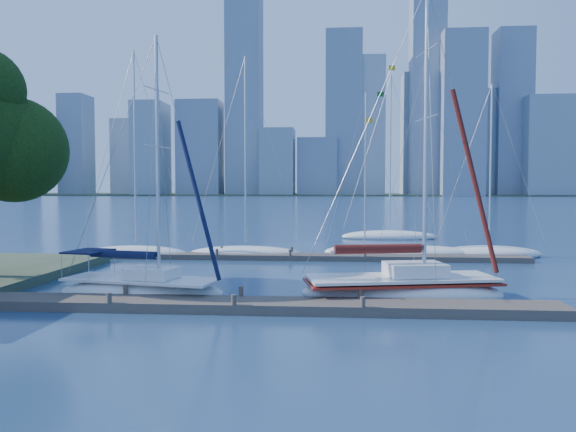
{
  "coord_description": "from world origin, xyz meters",
  "views": [
    {
      "loc": [
        3.8,
        -22.32,
        5.01
      ],
      "look_at": [
        1.74,
        4.0,
        3.62
      ],
      "focal_mm": 35.0,
      "sensor_mm": 36.0,
      "label": 1
    }
  ],
  "objects": [
    {
      "name": "skyline",
      "position": [
        23.45,
        289.89,
        36.55
      ],
      "size": [
        502.44,
        51.31,
        120.8
      ],
      "color": "gray",
      "rests_on": "ground"
    },
    {
      "name": "sailboat_maroon",
      "position": [
        6.9,
        2.57,
        1.09
      ],
      "size": [
        9.28,
        4.62,
        14.32
      ],
      "rotation": [
        0.0,
        0.0,
        0.2
      ],
      "color": "silver",
      "rests_on": "ground"
    },
    {
      "name": "bg_boat_0",
      "position": [
        -10.1,
        16.51,
        0.3
      ],
      "size": [
        7.92,
        4.56,
        14.9
      ],
      "rotation": [
        0.0,
        0.0,
        0.31
      ],
      "color": "silver",
      "rests_on": "ground"
    },
    {
      "name": "ground",
      "position": [
        0.0,
        0.0,
        0.0
      ],
      "size": [
        700.0,
        700.0,
        0.0
      ],
      "primitive_type": "plane",
      "color": "navy",
      "rests_on": "ground"
    },
    {
      "name": "bg_boat_1",
      "position": [
        -2.32,
        17.21,
        0.28
      ],
      "size": [
        8.47,
        3.51,
        14.52
      ],
      "rotation": [
        0.0,
        0.0,
        -0.15
      ],
      "color": "silver",
      "rests_on": "ground"
    },
    {
      "name": "near_dock",
      "position": [
        0.0,
        0.0,
        0.2
      ],
      "size": [
        26.0,
        2.0,
        0.4
      ],
      "primitive_type": "cube",
      "color": "#453B32",
      "rests_on": "ground"
    },
    {
      "name": "far_shore",
      "position": [
        0.0,
        320.0,
        0.0
      ],
      "size": [
        800.0,
        100.0,
        1.5
      ],
      "primitive_type": "cube",
      "color": "#38472D",
      "rests_on": "ground"
    },
    {
      "name": "bg_boat_4",
      "position": [
        10.42,
        18.31,
        0.29
      ],
      "size": [
        7.63,
        5.1,
        14.55
      ],
      "rotation": [
        0.0,
        0.0,
        0.42
      ],
      "color": "silver",
      "rests_on": "ground"
    },
    {
      "name": "far_dock",
      "position": [
        2.0,
        16.0,
        0.18
      ],
      "size": [
        30.0,
        1.8,
        0.36
      ],
      "primitive_type": "cube",
      "color": "#453B32",
      "rests_on": "ground"
    },
    {
      "name": "bg_boat_5",
      "position": [
        15.02,
        18.56,
        0.27
      ],
      "size": [
        7.79,
        4.42,
        12.62
      ],
      "rotation": [
        0.0,
        0.0,
        -0.3
      ],
      "color": "silver",
      "rests_on": "ground"
    },
    {
      "name": "sailboat_navy",
      "position": [
        -4.73,
        2.13,
        1.0
      ],
      "size": [
        7.88,
        3.87,
        12.13
      ],
      "rotation": [
        0.0,
        0.0,
        -0.19
      ],
      "color": "silver",
      "rests_on": "ground"
    },
    {
      "name": "bg_boat_3",
      "position": [
        6.24,
        19.25,
        0.26
      ],
      "size": [
        6.3,
        4.11,
        12.19
      ],
      "rotation": [
        0.0,
        0.0,
        -0.38
      ],
      "color": "silver",
      "rests_on": "ground"
    },
    {
      "name": "bg_boat_7",
      "position": [
        9.33,
        31.83,
        0.3
      ],
      "size": [
        9.44,
        4.34,
        15.91
      ],
      "rotation": [
        0.0,
        0.0,
        0.21
      ],
      "color": "silver",
      "rests_on": "ground"
    }
  ]
}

